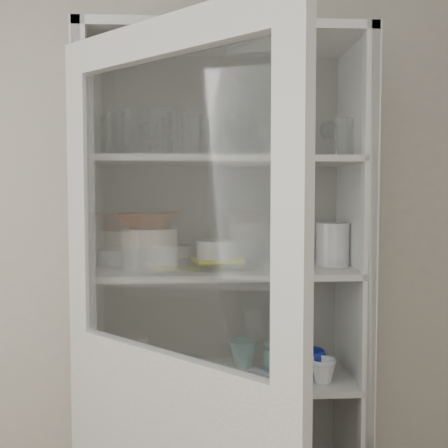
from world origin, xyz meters
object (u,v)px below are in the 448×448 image
(white_ramekin, at_px, (217,249))
(mug_teal, at_px, (243,353))
(cupboard_door, at_px, (169,434))
(glass_platter, at_px, (217,264))
(pantry_cabinet, at_px, (223,347))
(white_canister, at_px, (135,353))
(mug_white, at_px, (323,371))
(goblet_1, at_px, (231,135))
(teal_jar, at_px, (274,357))
(terracotta_bowl, at_px, (149,220))
(cream_bowl, at_px, (149,237))
(goblet_0, at_px, (149,139))
(measuring_cups, at_px, (134,373))
(grey_bowl_stack, at_px, (333,244))
(mug_blue, at_px, (310,362))
(goblet_3, at_px, (329,139))
(plate_stack_front, at_px, (150,257))
(plate_stack_back, at_px, (118,256))
(yellow_trivet, at_px, (217,260))
(goblet_2, at_px, (295,136))

(white_ramekin, height_order, mug_teal, white_ramekin)
(cupboard_door, distance_m, glass_platter, 0.70)
(pantry_cabinet, distance_m, white_canister, 0.34)
(cupboard_door, distance_m, mug_white, 0.67)
(goblet_1, bearing_deg, pantry_cabinet, -142.16)
(teal_jar, bearing_deg, terracotta_bowl, -172.34)
(cream_bowl, relative_size, glass_platter, 0.61)
(pantry_cabinet, bearing_deg, cream_bowl, -159.18)
(goblet_0, relative_size, glass_platter, 0.49)
(cream_bowl, height_order, measuring_cups, cream_bowl)
(goblet_0, bearing_deg, white_ramekin, -23.02)
(pantry_cabinet, bearing_deg, white_ramekin, -117.56)
(glass_platter, bearing_deg, grey_bowl_stack, -0.34)
(pantry_cabinet, bearing_deg, terracotta_bowl, -159.18)
(goblet_1, distance_m, mug_blue, 0.90)
(white_ramekin, height_order, grey_bowl_stack, grey_bowl_stack)
(goblet_3, bearing_deg, terracotta_bowl, -168.76)
(glass_platter, bearing_deg, goblet_0, 156.98)
(white_ramekin, bearing_deg, plate_stack_front, -167.37)
(measuring_cups, bearing_deg, pantry_cabinet, 19.09)
(mug_teal, xyz_separation_m, teal_jar, (0.12, -0.05, -0.00))
(plate_stack_back, height_order, measuring_cups, plate_stack_back)
(plate_stack_back, xyz_separation_m, white_canister, (0.07, -0.08, -0.36))
(white_ramekin, height_order, white_canister, white_ramekin)
(terracotta_bowl, bearing_deg, goblet_1, 22.92)
(plate_stack_back, height_order, yellow_trivet, plate_stack_back)
(goblet_3, height_order, mug_blue, goblet_3)
(goblet_0, xyz_separation_m, goblet_3, (0.69, -0.03, 0.00))
(goblet_2, xyz_separation_m, mug_white, (0.07, -0.20, -0.84))
(plate_stack_back, bearing_deg, goblet_0, -3.77)
(yellow_trivet, bearing_deg, white_canister, 173.20)
(glass_platter, height_order, measuring_cups, glass_platter)
(goblet_3, distance_m, white_canister, 1.11)
(goblet_3, relative_size, mug_teal, 1.45)
(cupboard_door, height_order, mug_white, cupboard_door)
(goblet_3, distance_m, plate_stack_front, 0.82)
(goblet_3, bearing_deg, cupboard_door, -132.86)
(glass_platter, relative_size, mug_blue, 2.74)
(glass_platter, bearing_deg, white_ramekin, 0.00)
(glass_platter, height_order, yellow_trivet, yellow_trivet)
(goblet_2, distance_m, white_ramekin, 0.52)
(goblet_0, distance_m, plate_stack_front, 0.47)
(grey_bowl_stack, height_order, mug_white, grey_bowl_stack)
(mug_blue, height_order, white_canister, white_canister)
(glass_platter, xyz_separation_m, yellow_trivet, (0.00, 0.00, 0.02))
(mug_white, bearing_deg, white_canister, 146.77)
(cupboard_door, relative_size, goblet_3, 12.41)
(mug_white, relative_size, white_canister, 0.70)
(goblet_0, relative_size, white_canister, 1.22)
(cupboard_door, relative_size, mug_blue, 16.78)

